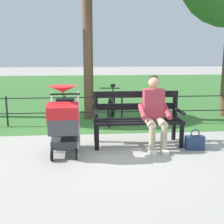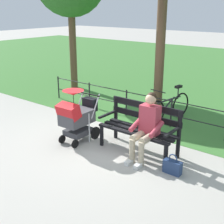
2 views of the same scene
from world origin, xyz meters
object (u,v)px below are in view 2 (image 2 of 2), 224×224
at_px(stroller, 77,115).
at_px(bicycle, 169,108).
at_px(handbag, 172,167).
at_px(person_on_bench, 147,125).
at_px(park_bench, 141,126).

bearing_deg(stroller, bicycle, -112.96).
bearing_deg(bicycle, handbag, 119.93).
relative_size(handbag, bicycle, 0.23).
xyz_separation_m(person_on_bench, bicycle, (0.59, -2.00, -0.31)).
bearing_deg(person_on_bench, bicycle, -73.52).
bearing_deg(person_on_bench, park_bench, -39.42).
bearing_deg(handbag, person_on_bench, -16.79).
height_order(stroller, handbag, stroller).
xyz_separation_m(person_on_bench, handbag, (-0.68, 0.20, -0.55)).
distance_m(handbag, bicycle, 2.56).
height_order(park_bench, bicycle, park_bench).
distance_m(park_bench, stroller, 1.38).
distance_m(park_bench, bicycle, 1.82).
distance_m(person_on_bench, handbag, 0.90).
bearing_deg(stroller, handbag, -178.35).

